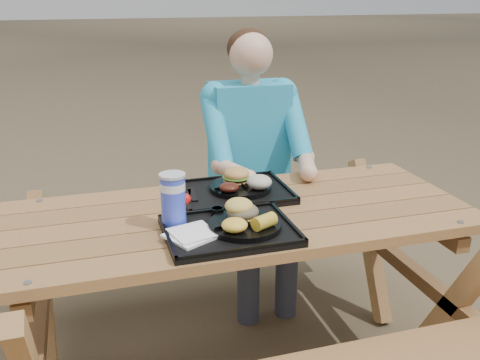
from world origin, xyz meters
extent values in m
cube|color=black|center=(-0.09, -0.18, 0.76)|extent=(0.45, 0.35, 0.02)
cube|color=black|center=(0.03, 0.17, 0.76)|extent=(0.45, 0.35, 0.02)
cylinder|color=black|center=(-0.04, -0.19, 0.78)|extent=(0.26, 0.26, 0.02)
cylinder|color=black|center=(0.06, 0.18, 0.78)|extent=(0.26, 0.26, 0.02)
cube|color=white|center=(-0.24, -0.21, 0.78)|extent=(0.20, 0.20, 0.02)
cylinder|color=#1D32D9|center=(-0.27, -0.08, 0.86)|extent=(0.09, 0.09, 0.18)
cylinder|color=black|center=(-0.10, -0.05, 0.78)|extent=(0.05, 0.05, 0.03)
cylinder|color=yellow|center=(-0.03, -0.06, 0.79)|extent=(0.05, 0.05, 0.03)
ellipsoid|color=yellow|center=(-0.09, -0.25, 0.81)|extent=(0.09, 0.09, 0.04)
cube|color=black|center=(-0.15, 0.17, 0.77)|extent=(0.03, 0.15, 0.01)
ellipsoid|color=#46170E|center=(-0.01, 0.12, 0.81)|extent=(0.08, 0.08, 0.04)
ellipsoid|color=beige|center=(0.12, 0.12, 0.82)|extent=(0.10, 0.10, 0.06)
camera|label=1|loc=(-0.55, -1.83, 1.56)|focal=40.00mm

